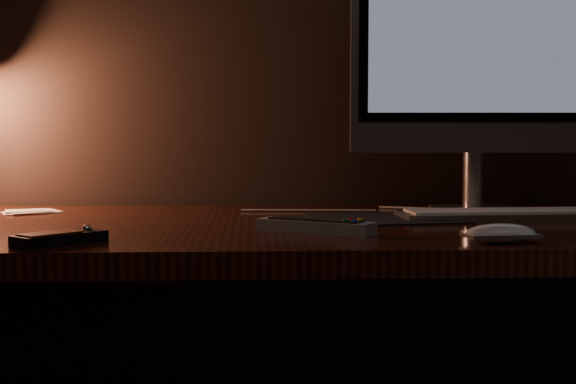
{
  "coord_description": "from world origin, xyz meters",
  "views": [
    {
      "loc": [
        -0.08,
        0.38,
        0.91
      ],
      "look_at": [
        -0.02,
        1.73,
        0.81
      ],
      "focal_mm": 50.0,
      "sensor_mm": 36.0,
      "label": 1
    }
  ],
  "objects_px": {
    "keyboard": "(513,214)",
    "monitor": "(479,52)",
    "media_remote": "(60,238)",
    "mouse": "(501,236)",
    "desk": "(293,284)",
    "tv_remote": "(316,226)"
  },
  "relations": [
    {
      "from": "keyboard",
      "to": "monitor",
      "type": "bearing_deg",
      "value": 100.89
    },
    {
      "from": "monitor",
      "to": "tv_remote",
      "type": "relative_size",
      "value": 2.86
    },
    {
      "from": "keyboard",
      "to": "media_remote",
      "type": "height_order",
      "value": "media_remote"
    },
    {
      "from": "monitor",
      "to": "mouse",
      "type": "height_order",
      "value": "monitor"
    },
    {
      "from": "desk",
      "to": "monitor",
      "type": "height_order",
      "value": "monitor"
    },
    {
      "from": "desk",
      "to": "keyboard",
      "type": "distance_m",
      "value": 0.45
    },
    {
      "from": "desk",
      "to": "tv_remote",
      "type": "distance_m",
      "value": 0.27
    },
    {
      "from": "monitor",
      "to": "mouse",
      "type": "xyz_separation_m",
      "value": [
        -0.1,
        -0.49,
        -0.32
      ]
    },
    {
      "from": "mouse",
      "to": "tv_remote",
      "type": "bearing_deg",
      "value": 145.34
    },
    {
      "from": "desk",
      "to": "tv_remote",
      "type": "height_order",
      "value": "tv_remote"
    },
    {
      "from": "monitor",
      "to": "mouse",
      "type": "bearing_deg",
      "value": -99.3
    },
    {
      "from": "keyboard",
      "to": "media_remote",
      "type": "bearing_deg",
      "value": -159.86
    },
    {
      "from": "keyboard",
      "to": "mouse",
      "type": "distance_m",
      "value": 0.39
    },
    {
      "from": "mouse",
      "to": "tv_remote",
      "type": "height_order",
      "value": "tv_remote"
    },
    {
      "from": "desk",
      "to": "tv_remote",
      "type": "relative_size",
      "value": 8.09
    },
    {
      "from": "monitor",
      "to": "tv_remote",
      "type": "distance_m",
      "value": 0.6
    },
    {
      "from": "mouse",
      "to": "media_remote",
      "type": "height_order",
      "value": "media_remote"
    },
    {
      "from": "desk",
      "to": "mouse",
      "type": "relative_size",
      "value": 14.86
    },
    {
      "from": "media_remote",
      "to": "mouse",
      "type": "bearing_deg",
      "value": -47.76
    },
    {
      "from": "desk",
      "to": "keyboard",
      "type": "relative_size",
      "value": 3.59
    },
    {
      "from": "mouse",
      "to": "tv_remote",
      "type": "relative_size",
      "value": 0.54
    },
    {
      "from": "monitor",
      "to": "keyboard",
      "type": "xyz_separation_m",
      "value": [
        0.03,
        -0.13,
        -0.33
      ]
    }
  ]
}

